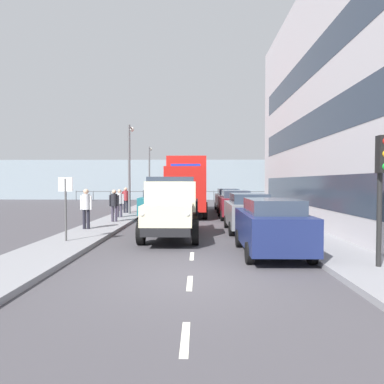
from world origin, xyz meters
name	(u,v)px	position (x,y,z in m)	size (l,w,h in m)	color
ground_plane	(195,220)	(0.00, -11.71, 0.00)	(80.00, 80.00, 0.00)	#423F44
sidewalk_left	(271,219)	(-4.41, -11.71, 0.07)	(2.07, 39.45, 0.15)	gray
sidewalk_right	(120,219)	(4.41, -11.71, 0.07)	(2.07, 39.45, 0.15)	gray
road_centreline_markings	(195,220)	(0.00, -11.59, 0.00)	(0.12, 36.41, 0.01)	silver
building_terrace	(367,105)	(-8.44, -8.87, 6.02)	(6.02, 19.75, 12.04)	#B7B2B7
sea_horizon	(197,180)	(0.00, -34.43, 2.50)	(80.00, 0.80, 5.00)	#84939E
seawall_railing	(196,193)	(0.00, -30.83, 0.92)	(28.08, 0.08, 1.20)	#4C5156
truck_vintage_cream	(171,209)	(0.88, -5.35, 1.18)	(2.17, 5.64, 2.43)	black
lorry_cargo_red	(187,184)	(0.55, -14.95, 2.08)	(2.58, 8.20, 3.87)	red
car_navy_kerbside_near	(271,226)	(-2.43, -2.47, 0.89)	(1.88, 3.80, 1.72)	navy
car_grey_kerbside_1	(248,212)	(-2.43, -7.23, 0.89)	(1.93, 3.90, 1.72)	slate
car_maroon_kerbside_2	(235,204)	(-2.43, -12.55, 0.90)	(1.92, 4.06, 1.72)	maroon
car_white_kerbside_3	(228,200)	(-2.43, -17.50, 0.90)	(1.82, 4.60, 1.72)	white
car_teal_oppositeside_0	(157,203)	(2.43, -13.38, 0.90)	(1.84, 4.39, 1.72)	#1E6670
car_red_oppositeside_1	(166,198)	(2.43, -19.12, 0.90)	(1.85, 4.24, 1.72)	#B21E1E
car_black_oppositeside_2	(171,196)	(2.43, -24.64, 0.90)	(1.94, 4.30, 1.72)	black
pedestrian_couple_a	(86,205)	(4.77, -6.93, 1.20)	(0.53, 0.34, 1.78)	black
pedestrian_strolling	(114,203)	(4.21, -9.65, 1.13)	(0.53, 0.34, 1.67)	#383342
pedestrian_in_dark_coat	(120,201)	(4.45, -11.85, 1.12)	(0.53, 0.34, 1.65)	#383342
pedestrian_by_lamp	(126,198)	(4.68, -14.63, 1.16)	(0.53, 0.34, 1.71)	black
traffic_light_near	(382,172)	(-4.64, -0.41, 2.47)	(0.28, 0.41, 3.20)	black
lamp_post_promenade	(130,160)	(4.29, -14.11, 3.65)	(0.32, 1.14, 5.79)	#59595B
lamp_post_far	(150,169)	(4.61, -25.25, 3.51)	(0.32, 1.14, 5.53)	#59595B
street_sign	(66,198)	(4.48, -3.92, 1.68)	(0.50, 0.07, 2.25)	#4C4C4C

